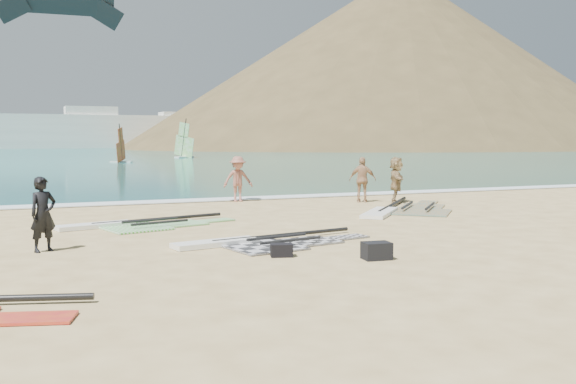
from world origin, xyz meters
name	(u,v)px	position (x,y,z in m)	size (l,w,h in m)	color
ground	(328,252)	(0.00, 0.00, 0.00)	(300.00, 300.00, 0.00)	#D7BC7D
sea	(51,150)	(0.00, 132.00, 0.00)	(300.00, 240.00, 0.06)	#0C4855
surf_line	(191,201)	(0.00, 12.30, 0.00)	(300.00, 1.20, 0.04)	white
headland_main	(400,148)	(85.00, 130.00, 0.00)	(143.00, 143.00, 45.00)	brown
headland_minor	(483,146)	(120.00, 140.00, 0.00)	(70.00, 70.00, 28.00)	brown
rig_grey	(261,243)	(-1.03, 1.50, 0.05)	(5.02, 2.39, 0.19)	#272629
rig_green	(135,225)	(-3.25, 5.79, 0.05)	(5.25, 2.73, 0.20)	green
rig_orange	(402,210)	(5.89, 6.14, 0.05)	(5.51, 5.24, 0.21)	orange
gear_bag_near	(377,251)	(0.56, -1.15, 0.18)	(0.57, 0.41, 0.36)	black
gear_bag_far	(281,250)	(-1.15, -0.10, 0.14)	(0.46, 0.32, 0.28)	black
person_wetsuit	(43,214)	(-5.79, 2.48, 0.84)	(0.61, 0.40, 1.67)	black
beachgoer_mid	(238,179)	(1.71, 11.50, 0.90)	(1.16, 0.67, 1.80)	#9E5E4E
beachgoer_back	(363,180)	(6.16, 9.41, 0.89)	(1.04, 0.43, 1.78)	tan
beachgoer_right	(396,180)	(7.25, 8.71, 0.90)	(1.66, 0.53, 1.79)	tan
windsurfer_centre	(121,151)	(3.30, 54.29, 1.20)	(2.24, 2.41, 4.00)	white
windsurfer_right	(184,147)	(12.94, 67.20, 1.41)	(2.72, 2.81, 5.01)	white
kitesurf_kite	(60,4)	(-3.21, 36.65, 12.03)	(8.89, 1.30, 2.74)	black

